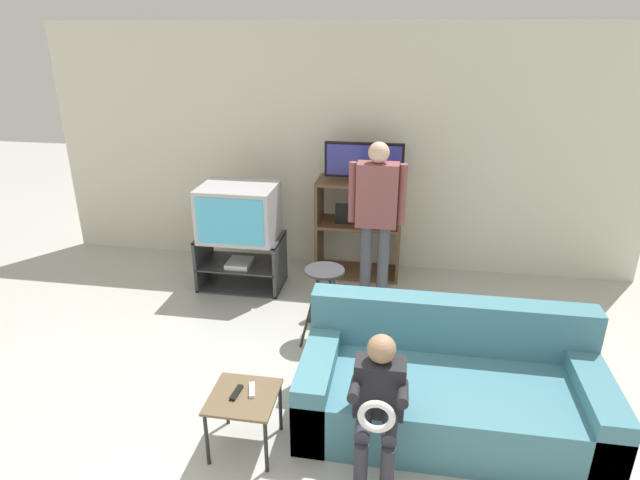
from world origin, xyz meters
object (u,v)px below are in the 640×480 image
Objects in this scene: television_flat at (364,163)px; couch at (449,388)px; person_standing_adult at (377,209)px; television_main at (239,212)px; media_shelf at (359,227)px; tv_stand at (241,262)px; snack_table at (244,402)px; person_seated_child at (379,399)px; remote_control_black at (236,393)px; folding_stool at (325,283)px; remote_control_white at (252,390)px.

television_flat is 2.56m from couch.
person_standing_adult is (-0.63, 1.64, 0.71)m from couch.
television_main reaches higher than media_shelf.
television_flat is at bearing 20.89° from tv_stand.
couch reaches higher than snack_table.
television_main is 1.77× the size of snack_table.
remote_control_black is at bearing 175.03° from person_seated_child.
tv_stand is 2.80m from person_seated_child.
folding_stool is at bearing -96.80° from media_shelf.
snack_table is 2.92× the size of remote_control_black.
folding_stool is 0.71× the size of person_seated_child.
media_shelf is 7.36× the size of remote_control_white.
television_main is 1.35m from television_flat.
remote_control_white is 0.16× the size of person_seated_child.
television_flat reaches higher than remote_control_black.
snack_table is (0.71, -2.24, 0.08)m from tv_stand.
couch is at bearing 24.79° from remote_control_black.
television_main is 1.33m from folding_stool.
person_standing_adult reaches higher than television_main.
snack_table is at bearing -107.52° from person_standing_adult.
remote_control_black is at bearing -108.70° from person_standing_adult.
person_standing_adult reaches higher than remote_control_black.
person_seated_child is (1.56, -2.31, 0.27)m from tv_stand.
tv_stand is at bearing 175.08° from person_standing_adult.
tv_stand is 2.32m from remote_control_white.
tv_stand reaches higher than snack_table.
folding_stool is 1.57m from person_seated_child.
remote_control_white is at bearing -98.71° from media_shelf.
person_standing_adult reaches higher than media_shelf.
couch is (1.30, 0.48, -0.09)m from snack_table.
television_flat is at bearing 21.56° from television_main.
folding_stool reaches higher than snack_table.
television_flat is (1.20, 0.46, 0.98)m from tv_stand.
person_standing_adult is at bearing 62.59° from folding_stool.
tv_stand is 0.43× the size of couch.
television_flat reaches higher than television_main.
person_seated_child is (-0.45, -0.55, 0.28)m from couch.
remote_control_white is 2.23m from person_standing_adult.
remote_control_black is 1.43m from couch.
media_shelf is at bearing 83.20° from folding_stool.
couch is at bearing 2.68° from remote_control_white.
tv_stand reaches higher than remote_control_black.
couch is 0.76m from person_seated_child.
remote_control_black is (0.66, -2.22, -0.41)m from television_main.
remote_control_black is 0.10m from remote_control_white.
remote_control_white reaches higher than snack_table.
tv_stand is 2.03× the size of snack_table.
tv_stand is 0.54× the size of person_standing_adult.
television_main is 5.17× the size of remote_control_black.
television_main is at bearing -44.51° from tv_stand.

